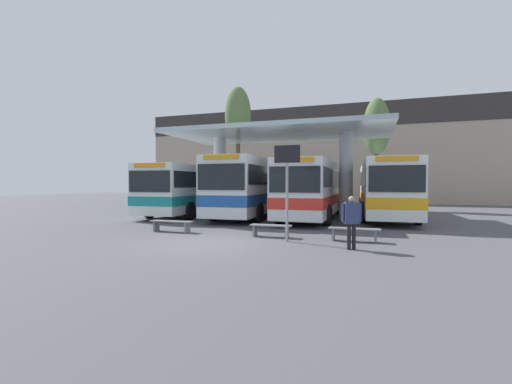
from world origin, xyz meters
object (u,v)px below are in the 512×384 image
transit_bus_center_bay (254,185)px  parked_car_street (304,193)px  transit_bus_far_right_bay (384,187)px  info_sign_platform (287,174)px  poplar_tree_behind_left (238,117)px  poplar_tree_behind_right (377,128)px  waiting_bench_mid_platform (172,224)px  waiting_bench_far_platform (271,228)px  transit_bus_right_bay (313,187)px  transit_bus_left_bay (194,188)px  waiting_bench_near_pillar (354,232)px  pedestrian_waiting (352,217)px

transit_bus_center_bay → parked_car_street: (0.78, 12.71, -0.82)m
transit_bus_far_right_bay → info_sign_platform: 10.79m
poplar_tree_behind_left → poplar_tree_behind_right: poplar_tree_behind_left is taller
waiting_bench_mid_platform → waiting_bench_far_platform: (4.29, 0.00, -0.01)m
transit_bus_center_bay → transit_bus_far_right_bay: 7.81m
parked_car_street → transit_bus_right_bay: bearing=-74.7°
poplar_tree_behind_left → transit_bus_left_bay: bearing=-88.6°
transit_bus_left_bay → transit_bus_far_right_bay: 11.87m
transit_bus_left_bay → poplar_tree_behind_left: bearing=-91.0°
poplar_tree_behind_right → transit_bus_center_bay: bearing=-131.6°
transit_bus_center_bay → parked_car_street: transit_bus_center_bay is taller
waiting_bench_far_platform → poplar_tree_behind_right: bearing=76.0°
waiting_bench_near_pillar → transit_bus_right_bay: bearing=109.5°
waiting_bench_near_pillar → waiting_bench_mid_platform: (-7.31, -0.00, 0.00)m
waiting_bench_mid_platform → parked_car_street: (1.78, 20.28, 0.71)m
pedestrian_waiting → poplar_tree_behind_left: (-10.63, 17.45, 6.83)m
transit_bus_center_bay → transit_bus_far_right_bay: (7.59, 1.84, -0.08)m
waiting_bench_near_pillar → waiting_bench_far_platform: size_ratio=1.13×
transit_bus_right_bay → poplar_tree_behind_left: poplar_tree_behind_left is taller
transit_bus_far_right_bay → waiting_bench_near_pillar: transit_bus_far_right_bay is taller
waiting_bench_mid_platform → poplar_tree_behind_right: poplar_tree_behind_right is taller
transit_bus_center_bay → waiting_bench_near_pillar: transit_bus_center_bay is taller
transit_bus_right_bay → waiting_bench_near_pillar: transit_bus_right_bay is taller
transit_bus_left_bay → transit_bus_center_bay: bearing=177.3°
waiting_bench_mid_platform → info_sign_platform: info_sign_platform is taller
transit_bus_far_right_bay → poplar_tree_behind_right: size_ratio=1.39×
poplar_tree_behind_right → info_sign_platform: bearing=-100.7°
waiting_bench_far_platform → poplar_tree_behind_left: bearing=115.6°
transit_bus_far_right_bay → poplar_tree_behind_right: bearing=-89.5°
transit_bus_left_bay → parked_car_street: size_ratio=2.35×
transit_bus_center_bay → waiting_bench_near_pillar: size_ratio=6.12×
parked_car_street → transit_bus_far_right_bay: bearing=-55.4°
waiting_bench_far_platform → transit_bus_far_right_bay: bearing=65.5°
transit_bus_far_right_bay → waiting_bench_near_pillar: 9.61m
waiting_bench_mid_platform → parked_car_street: bearing=85.0°
waiting_bench_mid_platform → pedestrian_waiting: (7.30, -1.56, 0.65)m
transit_bus_far_right_bay → waiting_bench_far_platform: (-4.30, -9.41, -1.47)m
poplar_tree_behind_right → transit_bus_right_bay: bearing=-112.8°
transit_bus_right_bay → poplar_tree_behind_right: 10.13m
poplar_tree_behind_left → pedestrian_waiting: bearing=-58.6°
transit_bus_center_bay → waiting_bench_mid_platform: (-1.00, -7.57, -1.54)m
info_sign_platform → poplar_tree_behind_left: size_ratio=0.32×
transit_bus_left_bay → poplar_tree_behind_right: poplar_tree_behind_right is taller
waiting_bench_far_platform → waiting_bench_near_pillar: bearing=0.0°
transit_bus_far_right_bay → pedestrian_waiting: size_ratio=7.32×
transit_bus_right_bay → transit_bus_left_bay: bearing=-1.8°
transit_bus_far_right_bay → info_sign_platform: size_ratio=3.59×
transit_bus_right_bay → poplar_tree_behind_left: bearing=-46.7°
transit_bus_left_bay → waiting_bench_far_platform: 10.72m
transit_bus_left_bay → transit_bus_far_right_bay: transit_bus_far_right_bay is taller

